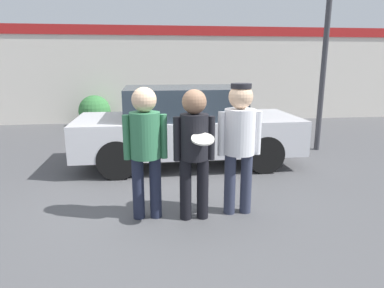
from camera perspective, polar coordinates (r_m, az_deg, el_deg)
ground_plane at (r=4.80m, az=-4.69°, el=-10.86°), size 56.00×56.00×0.00m
storefront_building at (r=11.60m, az=-6.70°, el=11.50°), size 24.00×0.22×3.11m
person_left at (r=4.29m, az=-7.78°, el=0.35°), size 0.55×0.38×1.69m
person_middle_with_frisbee at (r=4.23m, az=0.38°, el=-0.02°), size 0.52×0.56×1.66m
person_right at (r=4.42m, az=7.92°, el=1.25°), size 0.57×0.40×1.72m
parked_car_near at (r=6.71m, az=-0.92°, el=3.07°), size 4.26×1.77×1.51m
shrub at (r=11.14m, az=-15.92°, el=5.33°), size 0.98×0.98×0.98m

